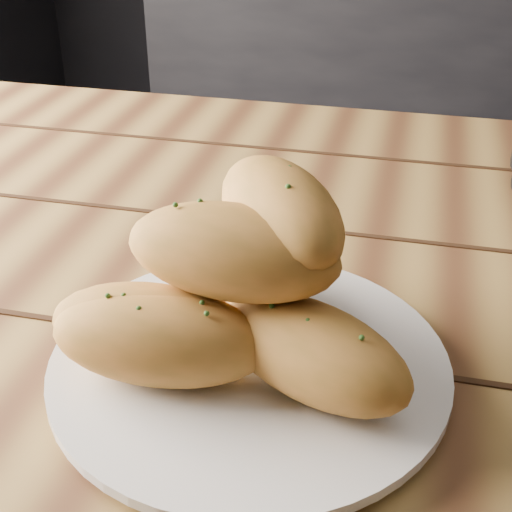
% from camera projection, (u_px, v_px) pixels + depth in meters
% --- Properties ---
extents(table, '(1.47, 0.96, 0.75)m').
position_uv_depth(table, '(399.00, 383.00, 0.65)').
color(table, olive).
rests_on(table, ground).
extents(plate, '(0.28, 0.28, 0.02)m').
position_uv_depth(plate, '(250.00, 366.00, 0.51)').
color(plate, silver).
rests_on(plate, table).
extents(bread_rolls, '(0.26, 0.22, 0.13)m').
position_uv_depth(bread_rolls, '(232.00, 295.00, 0.48)').
color(bread_rolls, '#BD7A34').
rests_on(bread_rolls, plate).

